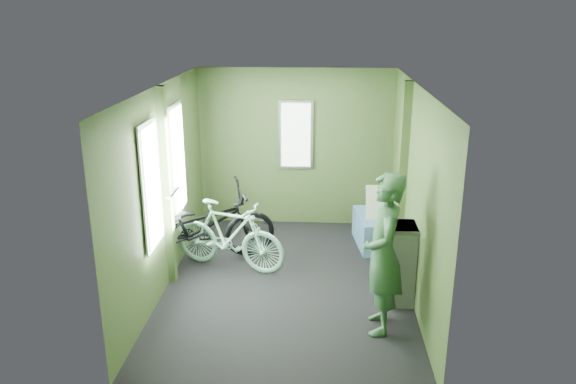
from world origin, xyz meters
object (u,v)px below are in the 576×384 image
at_px(bicycle_black, 202,263).
at_px(passenger, 383,254).
at_px(bench_seat, 377,226).
at_px(bicycle_mint, 230,268).
at_px(waste_box, 401,264).

distance_m(bicycle_black, passenger, 2.65).
height_order(bicycle_black, bench_seat, bench_seat).
xyz_separation_m(bicycle_mint, bench_seat, (1.88, 0.84, 0.27)).
relative_size(waste_box, bench_seat, 0.99).
bearing_deg(waste_box, passenger, -115.37).
distance_m(bicycle_mint, bench_seat, 2.08).
xyz_separation_m(bicycle_black, bench_seat, (2.26, 0.73, 0.27)).
height_order(bicycle_mint, waste_box, waste_box).
relative_size(bicycle_black, bench_seat, 2.11).
bearing_deg(bicycle_black, passenger, -143.91).
distance_m(passenger, bench_seat, 2.19).
distance_m(bicycle_black, waste_box, 2.55).
height_order(bicycle_mint, bench_seat, bench_seat).
bearing_deg(passenger, bench_seat, 174.86).
xyz_separation_m(passenger, waste_box, (0.27, 0.58, -0.37)).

